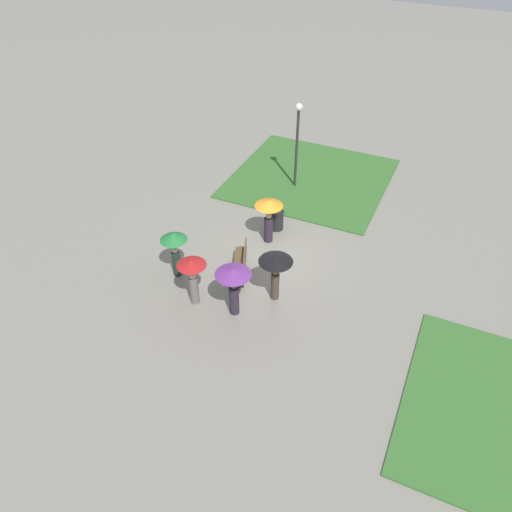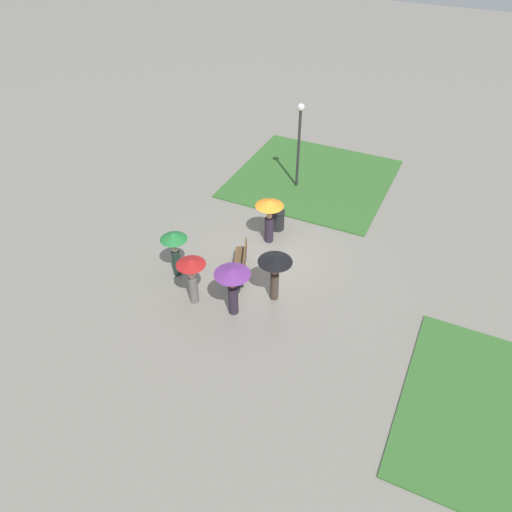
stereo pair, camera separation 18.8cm
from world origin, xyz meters
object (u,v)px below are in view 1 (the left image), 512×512
Objects in this scene: crowd_person_orange at (269,212)px; crowd_person_red at (192,272)px; park_bench at (242,262)px; trash_bin at (277,220)px; crowd_person_black at (276,266)px; crowd_person_green at (174,244)px; crowd_person_purple at (233,280)px; lamp_post at (297,134)px.

crowd_person_orange reaches higher than crowd_person_red.
park_bench reaches higher than trash_bin.
crowd_person_black reaches higher than trash_bin.
crowd_person_red is 1.01× the size of crowd_person_black.
crowd_person_green is (1.09, -2.06, 0.90)m from park_bench.
crowd_person_black is (-1.21, 0.94, -0.02)m from crowd_person_purple.
trash_bin is at bearing -88.27° from crowd_person_orange.
crowd_person_black is at bearing 42.50° from park_bench.
crowd_person_black is (7.26, 2.07, -1.16)m from lamp_post.
lamp_post is 2.16× the size of crowd_person_red.
park_bench is 0.99× the size of crowd_person_purple.
lamp_post is 4.80× the size of trash_bin.
crowd_person_orange is at bearing 154.36° from park_bench.
crowd_person_purple is at bearing -81.31° from crowd_person_black.
crowd_person_purple is at bearing 6.74° from trash_bin.
park_bench is at bearing -1.67° from trash_bin.
trash_bin is 1.29m from crowd_person_orange.
park_bench is 3.06m from trash_bin.
crowd_person_green is (7.60, -1.61, -1.20)m from lamp_post.
park_bench is at bearing 87.23° from crowd_person_orange.
crowd_person_orange is 3.28m from crowd_person_black.
crowd_person_purple is at bearing 41.61° from crowd_person_green.
crowd_person_green is at bearing -84.66° from park_bench.
park_bench is 0.47× the size of lamp_post.
trash_bin is 5.28m from crowd_person_red.
crowd_person_orange reaches higher than crowd_person_black.
crowd_person_red is (0.11, -1.45, -0.12)m from crowd_person_purple.
park_bench is 1.03× the size of crowd_person_black.
lamp_post reaches higher than crowd_person_orange.
trash_bin is 0.43× the size of crowd_person_purple.
crowd_person_red is (0.98, 1.29, -0.06)m from crowd_person_green.
park_bench is at bearing -158.44° from crowd_person_black.
crowd_person_orange is at bearing 1.51° from trash_bin.
crowd_person_green is 3.69m from crowd_person_black.
lamp_post reaches higher than trash_bin.
crowd_person_green is 0.97× the size of crowd_person_purple.
crowd_person_purple is at bearing -3.48° from park_bench.
lamp_post is at bearing -171.09° from trash_bin.
trash_bin is at bearing 80.04° from crowd_person_purple.
crowd_person_red is (2.08, -0.76, 0.85)m from park_bench.
crowd_person_green is (4.15, -2.15, 0.96)m from trash_bin.
crowd_person_orange is (-2.16, 0.11, 0.87)m from park_bench.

